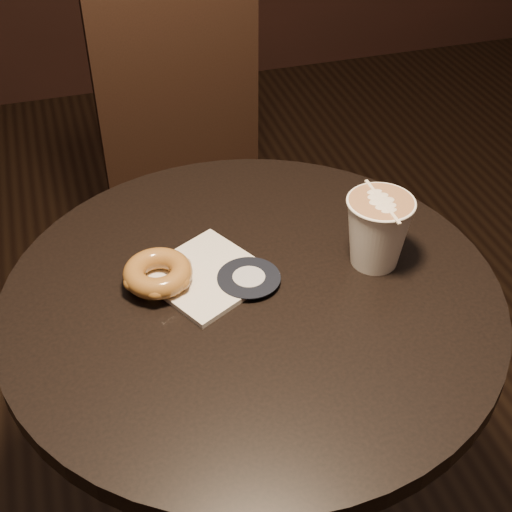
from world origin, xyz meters
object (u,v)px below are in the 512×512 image
chair (192,174)px  doughnut (158,273)px  pastry_bag (207,275)px  cafe_table (252,385)px  latte_cup (377,232)px

chair → doughnut: 0.69m
pastry_bag → cafe_table: bearing=-68.5°
cafe_table → chair: 0.67m
chair → pastry_bag: (-0.11, -0.62, 0.23)m
chair → doughnut: size_ratio=9.65×
doughnut → chair: bearing=74.0°
latte_cup → cafe_table: bearing=-177.1°
chair → pastry_bag: size_ratio=6.33×
pastry_bag → doughnut: size_ratio=1.53×
cafe_table → pastry_bag: bearing=139.5°
pastry_bag → latte_cup: latte_cup is taller
chair → pastry_bag: bearing=-102.4°
doughnut → latte_cup: size_ratio=0.91×
pastry_bag → latte_cup: bearing=-36.5°
chair → latte_cup: (0.13, -0.66, 0.28)m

